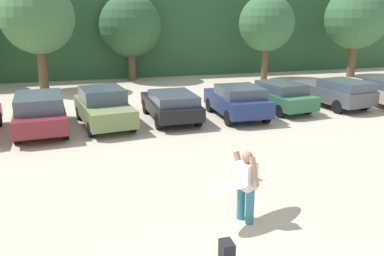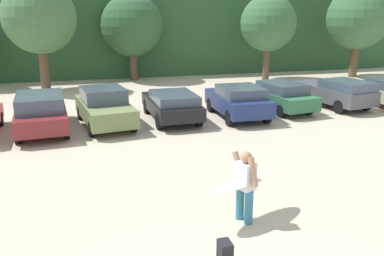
{
  "view_description": "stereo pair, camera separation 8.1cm",
  "coord_description": "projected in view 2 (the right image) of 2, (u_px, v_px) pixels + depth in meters",
  "views": [
    {
      "loc": [
        -2.37,
        -4.56,
        4.71
      ],
      "look_at": [
        0.99,
        7.32,
        1.18
      ],
      "focal_mm": 37.74,
      "sensor_mm": 36.0,
      "label": 1
    },
    {
      "loc": [
        -2.29,
        -4.59,
        4.71
      ],
      "look_at": [
        0.99,
        7.32,
        1.18
      ],
      "focal_mm": 37.74,
      "sensor_mm": 36.0,
      "label": 2
    }
  ],
  "objects": [
    {
      "name": "person_adult",
      "position": [
        245.0,
        183.0,
        9.22
      ],
      "size": [
        0.44,
        0.83,
        1.73
      ],
      "rotation": [
        0.0,
        0.0,
        3.5
      ],
      "color": "teal",
      "rests_on": "ground_plane"
    },
    {
      "name": "tree_far_right",
      "position": [
        268.0,
        23.0,
        28.45
      ],
      "size": [
        3.94,
        3.94,
        5.98
      ],
      "color": "brown",
      "rests_on": "ground_plane"
    },
    {
      "name": "parked_car_navy",
      "position": [
        238.0,
        100.0,
        18.64
      ],
      "size": [
        1.99,
        4.08,
        1.51
      ],
      "rotation": [
        0.0,
        0.0,
        1.57
      ],
      "color": "navy",
      "rests_on": "ground_plane"
    },
    {
      "name": "surfboard_cream",
      "position": [
        244.0,
        181.0,
        9.33
      ],
      "size": [
        2.22,
        1.45,
        0.14
      ],
      "rotation": [
        0.0,
        0.0,
        3.57
      ],
      "color": "beige"
    },
    {
      "name": "parked_car_black",
      "position": [
        172.0,
        104.0,
        18.2
      ],
      "size": [
        2.02,
        4.5,
        1.33
      ],
      "rotation": [
        0.0,
        0.0,
        1.59
      ],
      "color": "black",
      "rests_on": "ground_plane"
    },
    {
      "name": "parked_car_forest_green",
      "position": [
        278.0,
        95.0,
        20.21
      ],
      "size": [
        2.36,
        4.82,
        1.42
      ],
      "rotation": [
        0.0,
        0.0,
        1.7
      ],
      "color": "#2D6642",
      "rests_on": "ground_plane"
    },
    {
      "name": "tree_center_right",
      "position": [
        359.0,
        18.0,
        29.65
      ],
      "size": [
        4.58,
        4.58,
        6.67
      ],
      "color": "brown",
      "rests_on": "ground_plane"
    },
    {
      "name": "parked_car_maroon",
      "position": [
        41.0,
        111.0,
        16.45
      ],
      "size": [
        2.27,
        4.74,
        1.57
      ],
      "rotation": [
        0.0,
        0.0,
        1.65
      ],
      "color": "maroon",
      "rests_on": "ground_plane"
    },
    {
      "name": "tree_center",
      "position": [
        39.0,
        18.0,
        24.12
      ],
      "size": [
        4.37,
        4.37,
        6.66
      ],
      "color": "brown",
      "rests_on": "ground_plane"
    },
    {
      "name": "parked_car_dark_gray",
      "position": [
        335.0,
        92.0,
        20.81
      ],
      "size": [
        2.57,
        4.79,
        1.48
      ],
      "rotation": [
        0.0,
        0.0,
        1.72
      ],
      "color": "#4C4F54",
      "rests_on": "ground_plane"
    },
    {
      "name": "parked_car_olive_green",
      "position": [
        104.0,
        107.0,
        17.36
      ],
      "size": [
        2.46,
        4.62,
        1.63
      ],
      "rotation": [
        0.0,
        0.0,
        1.71
      ],
      "color": "#6B7F4C",
      "rests_on": "ground_plane"
    },
    {
      "name": "backpack_dropped",
      "position": [
        225.0,
        252.0,
        7.85
      ],
      "size": [
        0.24,
        0.34,
        0.45
      ],
      "color": "black",
      "rests_on": "ground_plane"
    },
    {
      "name": "hillside_ridge",
      "position": [
        106.0,
        33.0,
        34.62
      ],
      "size": [
        108.0,
        12.0,
        6.04
      ],
      "primitive_type": "cube",
      "color": "#2D5633",
      "rests_on": "ground_plane"
    },
    {
      "name": "tree_ridge_back",
      "position": [
        132.0,
        26.0,
        28.3
      ],
      "size": [
        4.35,
        4.35,
        6.02
      ],
      "color": "brown",
      "rests_on": "ground_plane"
    }
  ]
}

